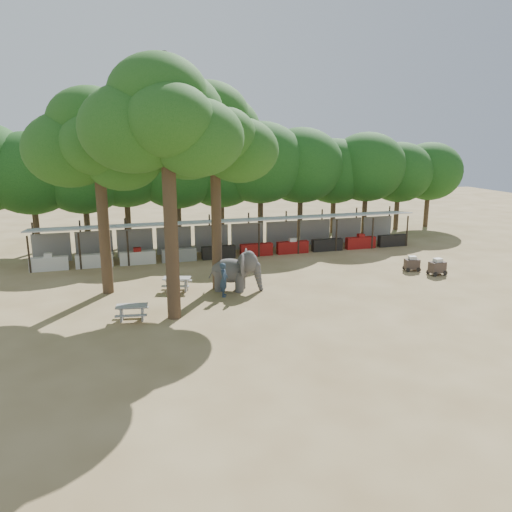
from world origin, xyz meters
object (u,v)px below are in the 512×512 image
object	(u,v)px
yard_tree_back	(211,135)
cart_back	(412,264)
handler	(224,280)
picnic_table_far	(177,282)
cart_front	(437,267)
yard_tree_center	(163,120)
elephant	(236,270)
picnic_table_near	(132,310)
yard_tree_left	(95,142)

from	to	relation	value
yard_tree_back	cart_back	size ratio (longest dim) A/B	10.38
handler	picnic_table_far	xyz separation A→B (m)	(-2.30, 1.75, -0.44)
cart_front	cart_back	bearing A→B (deg)	121.61
yard_tree_back	cart_front	size ratio (longest dim) A/B	9.93
yard_tree_center	cart_back	bearing A→B (deg)	13.76
yard_tree_center	yard_tree_back	size ratio (longest dim) A/B	1.06
elephant	handler	xyz separation A→B (m)	(-0.93, -0.94, -0.21)
handler	cart_front	xyz separation A→B (m)	(13.78, 0.32, -0.41)
yard_tree_back	cart_front	xyz separation A→B (m)	(13.94, -1.37, -8.02)
yard_tree_back	elephant	bearing A→B (deg)	-34.53
picnic_table_near	cart_front	size ratio (longest dim) A/B	1.44
elephant	cart_back	bearing A→B (deg)	27.04
picnic_table_far	cart_back	distance (m)	15.11
yard_tree_left	yard_tree_center	world-z (taller)	yard_tree_center
elephant	picnic_table_near	world-z (taller)	elephant
yard_tree_left	elephant	xyz separation A→B (m)	(7.10, -1.76, -7.06)
cart_back	yard_tree_center	bearing A→B (deg)	-155.36
handler	cart_front	distance (m)	13.79
yard_tree_center	cart_back	world-z (taller)	yard_tree_center
yard_tree_center	picnic_table_far	size ratio (longest dim) A/B	6.47
yard_tree_center	handler	xyz separation A→B (m)	(3.17, 2.30, -8.27)
yard_tree_center	handler	world-z (taller)	yard_tree_center
yard_tree_left	picnic_table_near	size ratio (longest dim) A/B	6.70
yard_tree_center	elephant	bearing A→B (deg)	38.36
yard_tree_center	elephant	distance (m)	9.61
picnic_table_far	yard_tree_left	bearing A→B (deg)	-176.09
yard_tree_back	picnic_table_far	distance (m)	8.32
handler	picnic_table_far	distance (m)	2.93
handler	cart_back	world-z (taller)	handler
picnic_table_near	cart_front	xyz separation A→B (m)	(18.77, 2.55, 0.04)
yard_tree_center	picnic_table_near	size ratio (longest dim) A/B	7.32
picnic_table_near	cart_front	bearing A→B (deg)	16.58
elephant	handler	size ratio (longest dim) A/B	1.63
yard_tree_back	picnic_table_near	size ratio (longest dim) A/B	6.90
picnic_table_near	cart_back	world-z (taller)	cart_back
yard_tree_left	handler	xyz separation A→B (m)	(6.17, -2.70, -7.26)
yard_tree_back	picnic_table_far	world-z (taller)	yard_tree_back
yard_tree_center	picnic_table_near	xyz separation A→B (m)	(-1.82, 0.08, -8.73)
yard_tree_center	cart_front	bearing A→B (deg)	8.82
yard_tree_left	elephant	size ratio (longest dim) A/B	3.60
picnic_table_near	cart_back	size ratio (longest dim) A/B	1.50
yard_tree_center	cart_front	distance (m)	19.22
yard_tree_left	handler	size ratio (longest dim) A/B	5.88
yard_tree_back	elephant	world-z (taller)	yard_tree_back
yard_tree_back	elephant	distance (m)	7.52
picnic_table_near	picnic_table_far	xyz separation A→B (m)	(2.69, 3.98, 0.02)
yard_tree_center	cart_front	xyz separation A→B (m)	(16.94, 2.63, -8.69)
picnic_table_far	cart_back	size ratio (longest dim) A/B	1.70
picnic_table_far	elephant	bearing A→B (deg)	3.50
picnic_table_far	picnic_table_near	bearing A→B (deg)	-106.41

